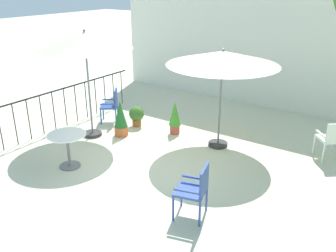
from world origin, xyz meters
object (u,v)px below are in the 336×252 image
object	(u,v)px
cafe_table_0	(68,144)
patio_chair_2	(332,138)
potted_plant_2	(175,117)
potted_plant_3	(121,119)
potted_plant_1	(137,115)
patio_chair_1	(196,188)
patio_umbrella_1	(223,59)
patio_umbrella_0	(85,41)
patio_chair_0	(112,103)

from	to	relation	value
cafe_table_0	patio_chair_2	world-z (taller)	patio_chair_2
potted_plant_2	potted_plant_3	world-z (taller)	potted_plant_3
cafe_table_0	potted_plant_1	size ratio (longest dim) A/B	1.43
potted_plant_1	patio_chair_1	bearing A→B (deg)	-37.74
cafe_table_0	patio_umbrella_1	bearing A→B (deg)	52.04
potted_plant_1	patio_umbrella_1	bearing A→B (deg)	2.75
patio_umbrella_0	potted_plant_3	world-z (taller)	patio_umbrella_0
patio_chair_0	patio_chair_1	size ratio (longest dim) A/B	0.97
patio_umbrella_1	potted_plant_1	size ratio (longest dim) A/B	4.49
cafe_table_0	patio_chair_1	bearing A→B (deg)	-0.20
potted_plant_3	patio_umbrella_0	bearing A→B (deg)	-145.38
cafe_table_0	potted_plant_2	bearing A→B (deg)	72.87
patio_umbrella_1	potted_plant_1	world-z (taller)	patio_umbrella_1
patio_umbrella_0	potted_plant_2	distance (m)	2.73
patio_chair_2	patio_umbrella_1	bearing A→B (deg)	-162.37
cafe_table_0	patio_chair_1	xyz separation A→B (m)	(2.98, -0.01, 0.03)
patio_umbrella_1	patio_chair_1	xyz separation A→B (m)	(0.94, -2.63, -1.48)
potted_plant_3	patio_chair_2	bearing A→B (deg)	18.70
potted_plant_1	potted_plant_2	distance (m)	1.11
patio_umbrella_0	patio_chair_0	world-z (taller)	patio_umbrella_0
patio_umbrella_1	patio_chair_2	distance (m)	2.81
patio_umbrella_1	patio_chair_1	bearing A→B (deg)	-70.35
patio_chair_0	potted_plant_3	world-z (taller)	patio_chair_0
patio_umbrella_0	potted_plant_1	xyz separation A→B (m)	(0.51, 1.09, -1.97)
potted_plant_2	potted_plant_1	bearing A→B (deg)	-172.07
patio_umbrella_0	potted_plant_3	xyz separation A→B (m)	(0.58, 0.40, -1.85)
patio_umbrella_0	patio_chair_0	distance (m)	2.02
patio_umbrella_1	patio_chair_0	size ratio (longest dim) A/B	2.69
patio_chair_0	patio_umbrella_0	bearing A→B (deg)	-77.00
patio_chair_0	potted_plant_3	xyz separation A→B (m)	(0.80, -0.56, -0.08)
patio_umbrella_0	potted_plant_1	bearing A→B (deg)	65.20
patio_umbrella_0	cafe_table_0	distance (m)	2.40
potted_plant_1	patio_chair_0	bearing A→B (deg)	-169.86
potted_plant_3	cafe_table_0	bearing A→B (deg)	-83.86
cafe_table_0	potted_plant_2	world-z (taller)	potted_plant_2
cafe_table_0	potted_plant_1	distance (m)	2.53
patio_chair_2	potted_plant_2	xyz separation A→B (m)	(-3.48, -0.68, -0.06)
patio_chair_0	potted_plant_2	xyz separation A→B (m)	(1.82, 0.28, -0.07)
potted_plant_3	potted_plant_1	bearing A→B (deg)	96.30
potted_plant_1	potted_plant_2	xyz separation A→B (m)	(1.09, 0.15, 0.14)
patio_chair_2	potted_plant_3	xyz separation A→B (m)	(-4.49, -1.52, -0.08)
cafe_table_0	potted_plant_2	xyz separation A→B (m)	(0.82, 2.66, -0.06)
patio_chair_0	potted_plant_1	size ratio (longest dim) A/B	1.67
patio_umbrella_0	potted_plant_1	distance (m)	2.31
patio_umbrella_0	patio_chair_0	size ratio (longest dim) A/B	2.85
potted_plant_1	patio_chair_2	bearing A→B (deg)	10.27
patio_umbrella_1	patio_chair_1	distance (m)	3.16
patio_chair_0	potted_plant_2	world-z (taller)	patio_chair_0
cafe_table_0	patio_chair_0	xyz separation A→B (m)	(-1.00, 2.37, 0.01)
patio_umbrella_1	potted_plant_1	bearing A→B (deg)	-177.25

